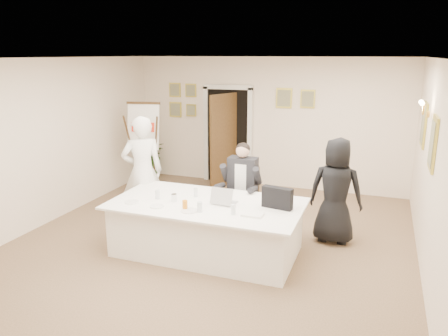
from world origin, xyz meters
TOP-DOWN VIEW (x-y plane):
  - floor at (0.00, 0.00)m, footprint 7.00×7.00m
  - ceiling at (0.00, 0.00)m, footprint 6.00×7.00m
  - wall_back at (0.00, 3.50)m, footprint 6.00×0.10m
  - wall_front at (0.00, -3.50)m, footprint 6.00×0.10m
  - wall_left at (-3.00, 0.00)m, footprint 0.10×7.00m
  - wall_right at (3.00, 0.00)m, footprint 0.10×7.00m
  - doorway at (-0.88, 3.32)m, footprint 1.14×0.86m
  - pictures_back_wall at (-0.80, 3.47)m, footprint 3.40×0.06m
  - pictures_right_wall at (2.97, 1.20)m, footprint 0.06×2.20m
  - wall_sconce at (2.90, 1.20)m, footprint 0.20×0.30m
  - conference_table at (0.05, -0.14)m, footprint 2.76×1.47m
  - seated_man at (0.26, 0.88)m, footprint 0.76×0.79m
  - flip_chart at (-2.22, 2.09)m, footprint 0.68×0.48m
  - standing_man at (-1.37, 0.50)m, footprint 0.82×0.78m
  - standing_woman at (1.77, 0.90)m, footprint 0.83×0.56m
  - potted_palm at (-2.80, 3.20)m, footprint 1.00×0.88m
  - laptop at (0.31, -0.07)m, footprint 0.36×0.38m
  - laptop_bag at (1.07, -0.02)m, footprint 0.44×0.19m
  - paper_stack at (0.83, -0.41)m, footprint 0.28×0.20m
  - plate_left at (-0.96, -0.51)m, footprint 0.24×0.24m
  - plate_mid at (-0.53, -0.55)m, footprint 0.22×0.22m
  - plate_near at (-0.03, -0.55)m, footprint 0.26×0.26m
  - glass_a at (-0.69, -0.23)m, footprint 0.09×0.09m
  - glass_b at (0.11, -0.52)m, footprint 0.08×0.08m
  - glass_c at (0.57, -0.46)m, footprint 0.08×0.08m
  - glass_d at (-0.19, 0.05)m, footprint 0.06×0.06m
  - oj_glass at (-0.12, -0.51)m, footprint 0.09×0.09m
  - steel_jug at (-0.41, -0.25)m, footprint 0.08×0.08m

SIDE VIEW (x-z plane):
  - floor at x=0.00m, z-range 0.00..0.00m
  - conference_table at x=0.05m, z-range 0.01..0.78m
  - potted_palm at x=-2.80m, z-range 0.00..1.07m
  - seated_man at x=0.26m, z-range 0.00..1.49m
  - plate_left at x=-0.96m, z-range 0.78..0.79m
  - plate_mid at x=-0.53m, z-range 0.78..0.79m
  - plate_near at x=-0.03m, z-range 0.78..0.79m
  - paper_stack at x=0.83m, z-range 0.78..0.80m
  - standing_woman at x=1.77m, z-range 0.00..1.65m
  - steel_jug at x=-0.41m, z-range 0.78..0.89m
  - oj_glass at x=-0.12m, z-range 0.78..0.91m
  - glass_a at x=-0.69m, z-range 0.77..0.92m
  - glass_b at x=0.11m, z-range 0.77..0.92m
  - glass_c at x=0.57m, z-range 0.77..0.92m
  - glass_d at x=-0.19m, z-range 0.77..0.92m
  - flip_chart at x=-2.22m, z-range -0.07..1.81m
  - laptop at x=0.31m, z-range 0.77..1.05m
  - laptop_bag at x=1.07m, z-range 0.78..1.08m
  - standing_man at x=-1.37m, z-range 0.00..1.88m
  - doorway at x=-0.88m, z-range -0.06..2.14m
  - wall_back at x=0.00m, z-range 0.00..2.80m
  - wall_front at x=0.00m, z-range 0.00..2.80m
  - wall_left at x=-3.00m, z-range 0.00..2.80m
  - wall_right at x=3.00m, z-range 0.00..2.80m
  - pictures_right_wall at x=2.97m, z-range 1.35..2.15m
  - pictures_back_wall at x=-0.80m, z-range 1.45..2.25m
  - wall_sconce at x=2.90m, z-range 1.98..2.22m
  - ceiling at x=0.00m, z-range 2.79..2.81m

